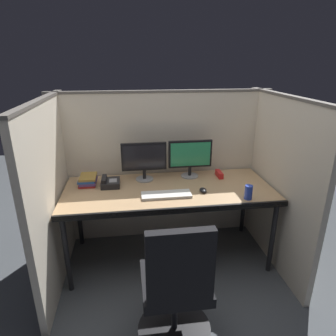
# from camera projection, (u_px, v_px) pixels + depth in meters

# --- Properties ---
(ground_plane) EXTENTS (8.00, 8.00, 0.00)m
(ground_plane) POSITION_uv_depth(u_px,v_px,m) (173.00, 276.00, 2.67)
(ground_plane) COLOR #4C5156
(cubicle_partition_rear) EXTENTS (2.21, 0.06, 1.57)m
(cubicle_partition_rear) POSITION_uv_depth(u_px,v_px,m) (163.00, 167.00, 3.09)
(cubicle_partition_rear) COLOR beige
(cubicle_partition_rear) RESTS_ON ground
(cubicle_partition_left) EXTENTS (0.06, 1.41, 1.57)m
(cubicle_partition_left) POSITION_uv_depth(u_px,v_px,m) (53.00, 194.00, 2.45)
(cubicle_partition_left) COLOR beige
(cubicle_partition_left) RESTS_ON ground
(cubicle_partition_right) EXTENTS (0.06, 1.41, 1.57)m
(cubicle_partition_right) POSITION_uv_depth(u_px,v_px,m) (277.00, 182.00, 2.71)
(cubicle_partition_right) COLOR beige
(cubicle_partition_right) RESTS_ON ground
(desk) EXTENTS (1.90, 0.80, 0.74)m
(desk) POSITION_uv_depth(u_px,v_px,m) (169.00, 194.00, 2.70)
(desk) COLOR tan
(desk) RESTS_ON ground
(office_chair) EXTENTS (0.52, 0.52, 0.97)m
(office_chair) POSITION_uv_depth(u_px,v_px,m) (176.00, 299.00, 1.94)
(office_chair) COLOR black
(office_chair) RESTS_ON ground
(monitor_left) EXTENTS (0.43, 0.17, 0.37)m
(monitor_left) POSITION_uv_depth(u_px,v_px,m) (144.00, 159.00, 2.81)
(monitor_left) COLOR gray
(monitor_left) RESTS_ON desk
(monitor_right) EXTENTS (0.43, 0.17, 0.37)m
(monitor_right) POSITION_uv_depth(u_px,v_px,m) (190.00, 156.00, 2.89)
(monitor_right) COLOR gray
(monitor_right) RESTS_ON desk
(keyboard_main) EXTENTS (0.43, 0.15, 0.02)m
(keyboard_main) POSITION_uv_depth(u_px,v_px,m) (166.00, 195.00, 2.54)
(keyboard_main) COLOR silver
(keyboard_main) RESTS_ON desk
(computer_mouse) EXTENTS (0.06, 0.10, 0.04)m
(computer_mouse) POSITION_uv_depth(u_px,v_px,m) (203.00, 190.00, 2.61)
(computer_mouse) COLOR black
(computer_mouse) RESTS_ON desk
(soda_can) EXTENTS (0.07, 0.07, 0.12)m
(soda_can) POSITION_uv_depth(u_px,v_px,m) (248.00, 192.00, 2.47)
(soda_can) COLOR #263FB2
(soda_can) RESTS_ON desk
(desk_phone) EXTENTS (0.17, 0.19, 0.09)m
(desk_phone) POSITION_uv_depth(u_px,v_px,m) (110.00, 183.00, 2.73)
(desk_phone) COLOR black
(desk_phone) RESTS_ON desk
(red_stapler) EXTENTS (0.04, 0.15, 0.06)m
(red_stapler) POSITION_uv_depth(u_px,v_px,m) (219.00, 174.00, 2.95)
(red_stapler) COLOR red
(red_stapler) RESTS_ON desk
(book_stack) EXTENTS (0.16, 0.22, 0.09)m
(book_stack) POSITION_uv_depth(u_px,v_px,m) (88.00, 180.00, 2.76)
(book_stack) COLOR #B22626
(book_stack) RESTS_ON desk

